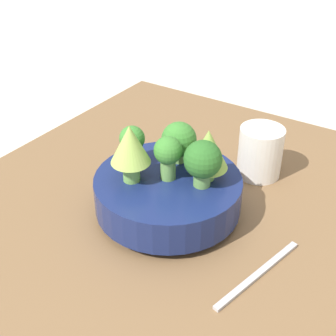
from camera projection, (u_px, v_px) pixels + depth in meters
The scene contains 11 objects.
ground_plane at pixel (167, 236), 0.84m from camera, with size 6.00×6.00×0.00m, color beige.
table at pixel (167, 228), 0.83m from camera, with size 0.99×0.83×0.04m.
bowl at pixel (168, 193), 0.82m from camera, with size 0.26×0.26×0.07m.
romanesco_piece_near at pixel (208, 150), 0.77m from camera, with size 0.07×0.07×0.09m.
broccoli_floret_back at pixel (132, 141), 0.81m from camera, with size 0.04×0.04×0.07m.
broccoli_floret_center at pixel (168, 154), 0.77m from camera, with size 0.05×0.05×0.08m.
romanesco_piece_far at pixel (130, 147), 0.76m from camera, with size 0.07×0.07×0.10m.
broccoli_floret_front at pixel (203, 161), 0.76m from camera, with size 0.06×0.06×0.08m.
broccoli_floret_right at pixel (179, 140), 0.82m from camera, with size 0.06×0.06×0.08m.
cup at pixel (260, 152), 0.92m from camera, with size 0.09×0.09×0.10m.
fork at pixel (258, 274), 0.71m from camera, with size 0.19×0.05×0.01m.
Camera 1 is at (-0.54, -0.35, 0.55)m, focal length 50.00 mm.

